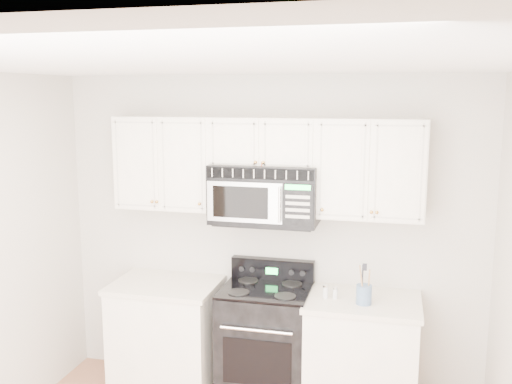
% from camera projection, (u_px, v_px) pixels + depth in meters
% --- Properties ---
extents(room, '(3.51, 3.51, 2.61)m').
position_uv_depth(room, '(198.00, 311.00, 3.05)').
color(room, '#9E684E').
rests_on(room, ground).
extents(base_cabinet_left, '(0.86, 0.65, 0.92)m').
position_uv_depth(base_cabinet_left, '(167.00, 339.00, 4.76)').
color(base_cabinet_left, white).
rests_on(base_cabinet_left, ground).
extents(base_cabinet_right, '(0.86, 0.65, 0.92)m').
position_uv_depth(base_cabinet_right, '(361.00, 360.00, 4.39)').
color(base_cabinet_right, white).
rests_on(base_cabinet_right, ground).
extents(range, '(0.69, 0.64, 1.10)m').
position_uv_depth(range, '(266.00, 342.00, 4.57)').
color(range, black).
rests_on(range, ground).
extents(upper_cabinets, '(2.44, 0.37, 0.75)m').
position_uv_depth(upper_cabinets, '(265.00, 161.00, 4.46)').
color(upper_cabinets, white).
rests_on(upper_cabinets, ground).
extents(microwave, '(0.84, 0.47, 0.46)m').
position_uv_depth(microwave, '(265.00, 193.00, 4.45)').
color(microwave, black).
rests_on(microwave, ground).
extents(utensil_crock, '(0.11, 0.11, 0.31)m').
position_uv_depth(utensil_crock, '(364.00, 294.00, 4.19)').
color(utensil_crock, slate).
rests_on(utensil_crock, base_cabinet_right).
extents(shaker_salt, '(0.04, 0.04, 0.09)m').
position_uv_depth(shaker_salt, '(335.00, 293.00, 4.30)').
color(shaker_salt, silver).
rests_on(shaker_salt, base_cabinet_right).
extents(shaker_pepper, '(0.04, 0.04, 0.10)m').
position_uv_depth(shaker_pepper, '(326.00, 291.00, 4.31)').
color(shaker_pepper, silver).
rests_on(shaker_pepper, base_cabinet_right).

